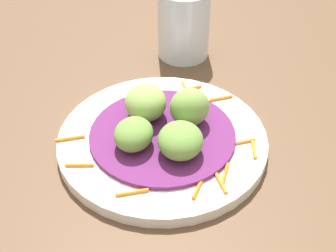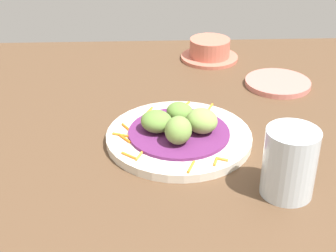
{
  "view_description": "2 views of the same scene",
  "coord_description": "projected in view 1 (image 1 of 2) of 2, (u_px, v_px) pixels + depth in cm",
  "views": [
    {
      "loc": [
        30.76,
        39.18,
        41.11
      ],
      "look_at": [
        4.86,
        5.78,
        5.41
      ],
      "focal_mm": 52.17,
      "sensor_mm": 36.0,
      "label": 1
    },
    {
      "loc": [
        -67.37,
        9.95,
        45.84
      ],
      "look_at": [
        3.78,
        6.97,
        5.73
      ],
      "focal_mm": 53.58,
      "sensor_mm": 36.0,
      "label": 2
    }
  ],
  "objects": [
    {
      "name": "table_surface",
      "position": [
        170.0,
        115.0,
        0.64
      ],
      "size": [
        110.0,
        110.0,
        2.0
      ],
      "primitive_type": "cube",
      "color": "brown",
      "rests_on": "ground"
    },
    {
      "name": "main_plate",
      "position": [
        162.0,
        141.0,
        0.57
      ],
      "size": [
        24.51,
        24.51,
        1.44
      ],
      "primitive_type": "cylinder",
      "color": "silver",
      "rests_on": "table_surface"
    },
    {
      "name": "cabbage_bed",
      "position": [
        162.0,
        135.0,
        0.57
      ],
      "size": [
        17.03,
        17.03,
        0.53
      ],
      "primitive_type": "cylinder",
      "color": "#60235B",
      "rests_on": "main_plate"
    },
    {
      "name": "carrot_garnish",
      "position": [
        182.0,
        148.0,
        0.55
      ],
      "size": [
        23.29,
        18.3,
        0.4
      ],
      "color": "orange",
      "rests_on": "main_plate"
    },
    {
      "name": "guac_scoop_left",
      "position": [
        146.0,
        103.0,
        0.58
      ],
      "size": [
        7.11,
        7.19,
        4.11
      ],
      "primitive_type": "ellipsoid",
      "rotation": [
        0.0,
        0.0,
        0.94
      ],
      "color": "#84A851",
      "rests_on": "cabbage_bed"
    },
    {
      "name": "guac_scoop_center",
      "position": [
        134.0,
        134.0,
        0.54
      ],
      "size": [
        6.62,
        6.49,
        3.24
      ],
      "primitive_type": "ellipsoid",
      "rotation": [
        0.0,
        0.0,
        3.79
      ],
      "color": "olive",
      "rests_on": "cabbage_bed"
    },
    {
      "name": "guac_scoop_right",
      "position": [
        180.0,
        140.0,
        0.53
      ],
      "size": [
        7.39,
        7.44,
        3.47
      ],
      "primitive_type": "ellipsoid",
      "rotation": [
        0.0,
        0.0,
        2.42
      ],
      "color": "olive",
      "rests_on": "cabbage_bed"
    },
    {
      "name": "guac_scoop_back",
      "position": [
        190.0,
        107.0,
        0.57
      ],
      "size": [
        5.82,
        5.58,
        4.6
      ],
      "primitive_type": "ellipsoid",
      "rotation": [
        0.0,
        0.0,
        2.82
      ],
      "color": "#759E47",
      "rests_on": "cabbage_bed"
    },
    {
      "name": "water_glass",
      "position": [
        184.0,
        23.0,
        0.7
      ],
      "size": [
        7.53,
        7.53,
        10.22
      ],
      "primitive_type": "cylinder",
      "color": "silver",
      "rests_on": "table_surface"
    }
  ]
}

